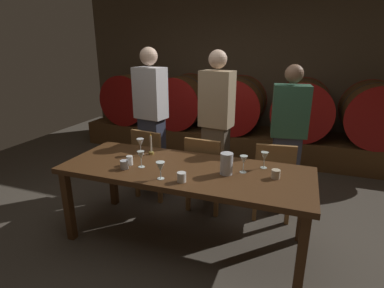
{
  "coord_description": "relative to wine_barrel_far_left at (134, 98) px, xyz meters",
  "views": [
    {
      "loc": [
        1.0,
        -2.55,
        1.83
      ],
      "look_at": [
        0.12,
        -0.13,
        0.98
      ],
      "focal_mm": 28.23,
      "sensor_mm": 36.0,
      "label": 1
    }
  ],
  "objects": [
    {
      "name": "barrel_shelf",
      "position": [
        2.03,
        0.0,
        -0.66
      ],
      "size": [
        5.61,
        0.9,
        0.41
      ],
      "primitive_type": "cube",
      "color": "brown",
      "rests_on": "ground"
    },
    {
      "name": "chair_center",
      "position": [
        2.1,
        -2.07,
        -0.37
      ],
      "size": [
        0.42,
        0.42,
        0.88
      ],
      "rotation": [
        0.0,
        0.0,
        3.09
      ],
      "color": "olive",
      "rests_on": "ground"
    },
    {
      "name": "guest_left",
      "position": [
        1.25,
        -1.7,
        0.07
      ],
      "size": [
        0.42,
        0.31,
        1.81
      ],
      "rotation": [
        0.0,
        0.0,
        2.96
      ],
      "color": "#33384C",
      "rests_on": "ground"
    },
    {
      "name": "candle_center",
      "position": [
        1.64,
        -2.46,
        -0.04
      ],
      "size": [
        0.05,
        0.05,
        0.22
      ],
      "color": "olive",
      "rests_on": "dining_table"
    },
    {
      "name": "cup_far_right",
      "position": [
        2.89,
        -2.63,
        -0.07
      ],
      "size": [
        0.07,
        0.07,
        0.08
      ],
      "primitive_type": "cylinder",
      "color": "beige",
      "rests_on": "dining_table"
    },
    {
      "name": "pitcher",
      "position": [
        2.48,
        -2.68,
        -0.01
      ],
      "size": [
        0.11,
        0.11,
        0.19
      ],
      "color": "silver",
      "rests_on": "dining_table"
    },
    {
      "name": "ground_plane",
      "position": [
        2.03,
        -2.51,
        -0.86
      ],
      "size": [
        8.1,
        8.1,
        0.0
      ],
      "primitive_type": "plane",
      "color": "#4C443A"
    },
    {
      "name": "back_wall",
      "position": [
        2.03,
        0.55,
        0.61
      ],
      "size": [
        6.23,
        0.24,
        2.95
      ],
      "primitive_type": "cube",
      "color": "brown",
      "rests_on": "ground"
    },
    {
      "name": "wine_barrel_far_left",
      "position": [
        0.0,
        0.0,
        0.0
      ],
      "size": [
        0.91,
        0.91,
        0.91
      ],
      "color": "brown",
      "rests_on": "barrel_shelf"
    },
    {
      "name": "dining_table",
      "position": [
        2.09,
        -2.68,
        -0.18
      ],
      "size": [
        2.27,
        0.86,
        0.76
      ],
      "color": "#4C2D16",
      "rests_on": "ground"
    },
    {
      "name": "chair_right",
      "position": [
        2.83,
        -1.99,
        -0.37
      ],
      "size": [
        0.45,
        0.45,
        0.88
      ],
      "rotation": [
        0.0,
        0.0,
        3.28
      ],
      "color": "olive",
      "rests_on": "ground"
    },
    {
      "name": "chair_left",
      "position": [
        1.39,
        -1.99,
        -0.37
      ],
      "size": [
        0.45,
        0.45,
        0.88
      ],
      "rotation": [
        0.0,
        0.0,
        3.0
      ],
      "color": "olive",
      "rests_on": "ground"
    },
    {
      "name": "guest_center",
      "position": [
        2.09,
        -1.63,
        0.06
      ],
      "size": [
        0.41,
        0.29,
        1.78
      ],
      "rotation": [
        0.0,
        0.0,
        2.99
      ],
      "color": "brown",
      "rests_on": "ground"
    },
    {
      "name": "cup_far_left",
      "position": [
        1.58,
        -2.79,
        -0.06
      ],
      "size": [
        0.06,
        0.06,
        0.09
      ],
      "primitive_type": "cylinder",
      "color": "white",
      "rests_on": "dining_table"
    },
    {
      "name": "wine_barrel_center",
      "position": [
        2.0,
        0.0,
        0.0
      ],
      "size": [
        0.91,
        0.91,
        0.91
      ],
      "color": "brown",
      "rests_on": "barrel_shelf"
    },
    {
      "name": "wine_glass_left",
      "position": [
        1.71,
        -2.8,
        0.01
      ],
      "size": [
        0.07,
        0.07,
        0.15
      ],
      "color": "silver",
      "rests_on": "dining_table"
    },
    {
      "name": "wine_glass_far_left",
      "position": [
        1.53,
        -2.49,
        0.01
      ],
      "size": [
        0.08,
        0.08,
        0.16
      ],
      "color": "white",
      "rests_on": "dining_table"
    },
    {
      "name": "wine_glass_right",
      "position": [
        2.61,
        -2.6,
        0.01
      ],
      "size": [
        0.07,
        0.07,
        0.15
      ],
      "color": "silver",
      "rests_on": "dining_table"
    },
    {
      "name": "wine_barrel_far_right",
      "position": [
        4.07,
        0.0,
        0.0
      ],
      "size": [
        0.91,
        0.91,
        0.91
      ],
      "color": "brown",
      "rests_on": "barrel_shelf"
    },
    {
      "name": "guest_right",
      "position": [
        2.93,
        -1.66,
        -0.03
      ],
      "size": [
        0.41,
        0.29,
        1.64
      ],
      "rotation": [
        0.0,
        0.0,
        3.28
      ],
      "color": "#33384C",
      "rests_on": "ground"
    },
    {
      "name": "wine_barrel_left",
      "position": [
        1.01,
        0.0,
        0.0
      ],
      "size": [
        0.91,
        0.91,
        0.91
      ],
      "color": "brown",
      "rests_on": "barrel_shelf"
    },
    {
      "name": "cup_center_left",
      "position": [
        1.59,
        -2.89,
        -0.06
      ],
      "size": [
        0.07,
        0.07,
        0.08
      ],
      "primitive_type": "cylinder",
      "color": "silver",
      "rests_on": "dining_table"
    },
    {
      "name": "wine_glass_far_right",
      "position": [
        2.77,
        -2.44,
        0.01
      ],
      "size": [
        0.07,
        0.07,
        0.15
      ],
      "color": "silver",
      "rests_on": "dining_table"
    },
    {
      "name": "wine_glass_center",
      "position": [
        1.99,
        -2.97,
        0.0
      ],
      "size": [
        0.08,
        0.08,
        0.15
      ],
      "color": "silver",
      "rests_on": "dining_table"
    },
    {
      "name": "cup_center_right",
      "position": [
        2.18,
        -2.96,
        -0.06
      ],
      "size": [
        0.07,
        0.07,
        0.08
      ],
      "primitive_type": "cylinder",
      "color": "white",
      "rests_on": "dining_table"
    },
    {
      "name": "wine_barrel_right",
      "position": [
        3.06,
        0.0,
        0.0
      ],
      "size": [
        0.91,
        0.91,
        0.91
      ],
      "color": "brown",
      "rests_on": "barrel_shelf"
    }
  ]
}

